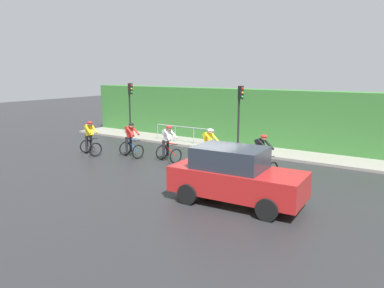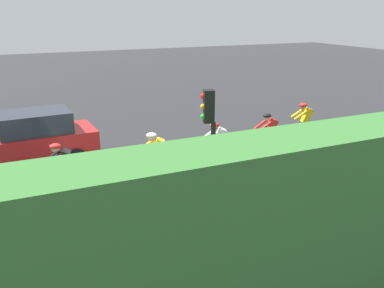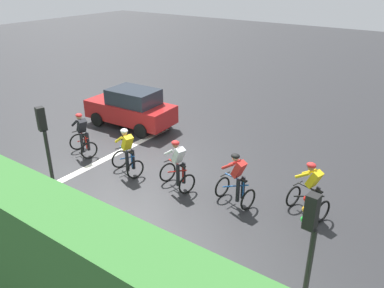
{
  "view_description": "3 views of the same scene",
  "coord_description": "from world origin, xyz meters",
  "px_view_note": "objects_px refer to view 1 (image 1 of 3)",
  "views": [
    {
      "loc": [
        -12.68,
        -7.64,
        4.04
      ],
      "look_at": [
        0.99,
        1.49,
        0.78
      ],
      "focal_mm": 34.51,
      "sensor_mm": 36.0,
      "label": 1
    },
    {
      "loc": [
        10.42,
        -3.06,
        4.8
      ],
      "look_at": [
        -0.58,
        1.91,
        0.79
      ],
      "focal_mm": 38.12,
      "sensor_mm": 36.0,
      "label": 2
    },
    {
      "loc": [
        9.03,
        9.09,
        6.64
      ],
      "look_at": [
        -0.97,
        2.0,
        1.02
      ],
      "focal_mm": 36.21,
      "sensor_mm": 36.0,
      "label": 3
    }
  ],
  "objects_px": {
    "traffic_light_near_crossing": "(240,109)",
    "car_red": "(235,176)",
    "cyclist_second": "(131,141)",
    "cyclist_fourth": "(209,148)",
    "traffic_light_far_junction": "(130,102)",
    "cyclist_trailing": "(261,156)",
    "cyclist_lead": "(90,139)",
    "cyclist_mid": "(168,144)",
    "pedestrian_railing_kerbside": "(184,131)"
  },
  "relations": [
    {
      "from": "traffic_light_near_crossing",
      "to": "car_red",
      "type": "bearing_deg",
      "value": -154.32
    },
    {
      "from": "cyclist_second",
      "to": "cyclist_fourth",
      "type": "bearing_deg",
      "value": -82.76
    },
    {
      "from": "traffic_light_far_junction",
      "to": "cyclist_second",
      "type": "bearing_deg",
      "value": -137.25
    },
    {
      "from": "cyclist_trailing",
      "to": "traffic_light_near_crossing",
      "type": "distance_m",
      "value": 4.33
    },
    {
      "from": "car_red",
      "to": "cyclist_second",
      "type": "bearing_deg",
      "value": 67.89
    },
    {
      "from": "cyclist_lead",
      "to": "car_red",
      "type": "distance_m",
      "value": 9.29
    },
    {
      "from": "cyclist_fourth",
      "to": "cyclist_lead",
      "type": "bearing_deg",
      "value": 101.51
    },
    {
      "from": "cyclist_trailing",
      "to": "cyclist_mid",
      "type": "bearing_deg",
      "value": 91.46
    },
    {
      "from": "cyclist_trailing",
      "to": "traffic_light_near_crossing",
      "type": "relative_size",
      "value": 0.5
    },
    {
      "from": "cyclist_fourth",
      "to": "car_red",
      "type": "height_order",
      "value": "car_red"
    },
    {
      "from": "cyclist_second",
      "to": "cyclist_trailing",
      "type": "height_order",
      "value": "same"
    },
    {
      "from": "cyclist_second",
      "to": "car_red",
      "type": "relative_size",
      "value": 0.4
    },
    {
      "from": "cyclist_mid",
      "to": "traffic_light_near_crossing",
      "type": "distance_m",
      "value": 4.07
    },
    {
      "from": "cyclist_fourth",
      "to": "car_red",
      "type": "relative_size",
      "value": 0.4
    },
    {
      "from": "cyclist_fourth",
      "to": "car_red",
      "type": "bearing_deg",
      "value": -138.35
    },
    {
      "from": "cyclist_fourth",
      "to": "car_red",
      "type": "xyz_separation_m",
      "value": [
        -3.36,
        -2.99,
        0.08
      ]
    },
    {
      "from": "cyclist_lead",
      "to": "cyclist_second",
      "type": "height_order",
      "value": "same"
    },
    {
      "from": "cyclist_mid",
      "to": "car_red",
      "type": "relative_size",
      "value": 0.4
    },
    {
      "from": "cyclist_second",
      "to": "traffic_light_far_junction",
      "type": "height_order",
      "value": "traffic_light_far_junction"
    },
    {
      "from": "traffic_light_near_crossing",
      "to": "traffic_light_far_junction",
      "type": "distance_m",
      "value": 7.26
    },
    {
      "from": "traffic_light_near_crossing",
      "to": "cyclist_mid",
      "type": "bearing_deg",
      "value": 149.89
    },
    {
      "from": "cyclist_second",
      "to": "cyclist_trailing",
      "type": "xyz_separation_m",
      "value": [
        0.4,
        -6.49,
        0.0
      ]
    },
    {
      "from": "cyclist_lead",
      "to": "traffic_light_near_crossing",
      "type": "xyz_separation_m",
      "value": [
        4.3,
        -5.95,
        1.43
      ]
    },
    {
      "from": "cyclist_lead",
      "to": "pedestrian_railing_kerbside",
      "type": "height_order",
      "value": "cyclist_lead"
    },
    {
      "from": "car_red",
      "to": "cyclist_lead",
      "type": "bearing_deg",
      "value": 76.74
    },
    {
      "from": "cyclist_lead",
      "to": "traffic_light_far_junction",
      "type": "xyz_separation_m",
      "value": [
        4.33,
        1.32,
        1.43
      ]
    },
    {
      "from": "traffic_light_far_junction",
      "to": "pedestrian_railing_kerbside",
      "type": "height_order",
      "value": "traffic_light_far_junction"
    },
    {
      "from": "cyclist_lead",
      "to": "traffic_light_far_junction",
      "type": "distance_m",
      "value": 4.75
    },
    {
      "from": "car_red",
      "to": "pedestrian_railing_kerbside",
      "type": "distance_m",
      "value": 9.43
    },
    {
      "from": "cyclist_mid",
      "to": "traffic_light_near_crossing",
      "type": "height_order",
      "value": "traffic_light_near_crossing"
    },
    {
      "from": "cyclist_mid",
      "to": "pedestrian_railing_kerbside",
      "type": "relative_size",
      "value": 0.44
    },
    {
      "from": "cyclist_second",
      "to": "pedestrian_railing_kerbside",
      "type": "relative_size",
      "value": 0.44
    },
    {
      "from": "cyclist_second",
      "to": "traffic_light_near_crossing",
      "type": "relative_size",
      "value": 0.5
    },
    {
      "from": "cyclist_mid",
      "to": "cyclist_trailing",
      "type": "distance_m",
      "value": 4.48
    },
    {
      "from": "cyclist_mid",
      "to": "cyclist_fourth",
      "type": "relative_size",
      "value": 1.0
    },
    {
      "from": "cyclist_fourth",
      "to": "traffic_light_near_crossing",
      "type": "height_order",
      "value": "traffic_light_near_crossing"
    },
    {
      "from": "cyclist_mid",
      "to": "pedestrian_railing_kerbside",
      "type": "height_order",
      "value": "cyclist_mid"
    },
    {
      "from": "cyclist_lead",
      "to": "traffic_light_near_crossing",
      "type": "bearing_deg",
      "value": -54.11
    },
    {
      "from": "cyclist_trailing",
      "to": "pedestrian_railing_kerbside",
      "type": "distance_m",
      "value": 7.0
    },
    {
      "from": "traffic_light_near_crossing",
      "to": "pedestrian_railing_kerbside",
      "type": "relative_size",
      "value": 0.88
    },
    {
      "from": "cyclist_second",
      "to": "traffic_light_far_junction",
      "type": "bearing_deg",
      "value": 42.75
    },
    {
      "from": "cyclist_fourth",
      "to": "cyclist_trailing",
      "type": "relative_size",
      "value": 1.0
    },
    {
      "from": "cyclist_trailing",
      "to": "car_red",
      "type": "distance_m",
      "value": 3.29
    },
    {
      "from": "traffic_light_far_junction",
      "to": "pedestrian_railing_kerbside",
      "type": "xyz_separation_m",
      "value": [
        0.26,
        -3.74,
        -1.43
      ]
    },
    {
      "from": "cyclist_second",
      "to": "traffic_light_near_crossing",
      "type": "distance_m",
      "value": 5.5
    },
    {
      "from": "cyclist_lead",
      "to": "car_red",
      "type": "height_order",
      "value": "car_red"
    },
    {
      "from": "cyclist_second",
      "to": "cyclist_mid",
      "type": "xyz_separation_m",
      "value": [
        0.28,
        -2.01,
        0.0
      ]
    },
    {
      "from": "cyclist_second",
      "to": "cyclist_mid",
      "type": "relative_size",
      "value": 1.0
    },
    {
      "from": "car_red",
      "to": "traffic_light_near_crossing",
      "type": "xyz_separation_m",
      "value": [
        6.43,
        3.09,
        1.35
      ]
    },
    {
      "from": "cyclist_mid",
      "to": "traffic_light_far_junction",
      "type": "relative_size",
      "value": 0.5
    }
  ]
}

